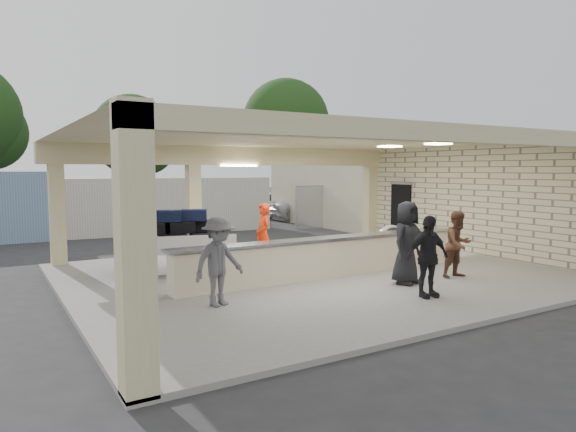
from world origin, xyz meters
TOP-DOWN VIEW (x-y plane):
  - ground at (0.00, 0.00)m, footprint 120.00×120.00m
  - pavilion at (0.21, 0.66)m, footprint 12.01×10.00m
  - baggage_counter at (0.00, -0.50)m, footprint 8.20×0.58m
  - luggage_cart at (-3.04, 1.92)m, footprint 3.12×2.38m
  - drum_fan at (3.57, 1.06)m, footprint 0.88×0.56m
  - baggage_handler at (-0.80, 1.35)m, footprint 0.44×0.68m
  - passenger_a at (2.70, -2.25)m, footprint 0.81×0.37m
  - passenger_b at (0.58, -3.27)m, footprint 1.04×0.50m
  - passenger_c at (-3.41, -1.67)m, footprint 1.20×0.69m
  - passenger_d at (1.11, -2.11)m, footprint 1.01×0.66m
  - car_white_a at (8.37, 13.03)m, footprint 4.85×2.45m
  - car_white_b at (11.28, 12.63)m, footprint 4.90×2.99m
  - car_dark at (7.78, 14.86)m, footprint 4.34×2.89m
  - container_white at (-1.26, 11.53)m, footprint 11.20×3.22m
  - fence at (11.00, 9.00)m, footprint 12.06×0.06m
  - tree_mid at (2.32, 26.16)m, footprint 6.00×5.60m
  - tree_right at (14.32, 25.16)m, footprint 7.20×7.00m
  - adjacent_building at (9.50, 10.00)m, footprint 6.00×8.00m

SIDE VIEW (x-z plane):
  - ground at x=0.00m, z-range 0.00..0.00m
  - baggage_counter at x=0.00m, z-range 0.10..1.08m
  - drum_fan at x=3.57m, z-range 0.13..1.07m
  - car_white_a at x=8.37m, z-range 0.00..1.36m
  - car_dark at x=7.78m, z-range 0.00..1.37m
  - car_white_b at x=11.28m, z-range 0.00..1.45m
  - passenger_a at x=2.70m, z-range 0.10..1.74m
  - passenger_b at x=0.58m, z-range 0.10..1.81m
  - baggage_handler at x=-0.80m, z-range 0.10..1.84m
  - passenger_c at x=-3.41m, z-range 0.10..1.85m
  - luggage_cart at x=-3.04m, z-range 0.17..1.79m
  - fence at x=11.00m, z-range 0.04..2.07m
  - passenger_d at x=1.11m, z-range 0.10..2.03m
  - container_white at x=-1.26m, z-range 0.00..2.39m
  - pavilion at x=0.21m, z-range -0.43..3.12m
  - adjacent_building at x=9.50m, z-range 0.00..3.20m
  - tree_mid at x=2.32m, z-range 0.96..8.96m
  - tree_right at x=14.32m, z-range 1.21..11.21m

